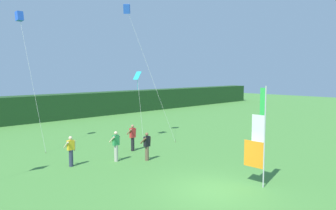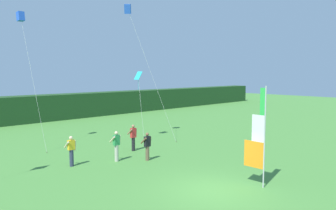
{
  "view_description": "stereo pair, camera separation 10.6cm",
  "coord_description": "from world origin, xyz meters",
  "px_view_note": "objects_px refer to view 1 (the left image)",
  "views": [
    {
      "loc": [
        -10.86,
        -8.33,
        5.03
      ],
      "look_at": [
        -0.32,
        2.38,
        3.54
      ],
      "focal_mm": 34.88,
      "sensor_mm": 36.0,
      "label": 1
    },
    {
      "loc": [
        -10.79,
        -8.41,
        5.03
      ],
      "look_at": [
        -0.32,
        2.38,
        3.54
      ],
      "focal_mm": 34.88,
      "sensor_mm": 36.0,
      "label": 2
    }
  ],
  "objects_px": {
    "banner_flag": "(258,139)",
    "person_mid_field": "(71,150)",
    "person_near_banner": "(147,146)",
    "kite_blue_box_0": "(127,10)",
    "kite_cyan_diamond_2": "(138,79)",
    "person_far_right": "(116,145)",
    "person_far_left": "(133,137)",
    "kite_blue_box_1": "(20,17)"
  },
  "relations": [
    {
      "from": "person_far_right",
      "to": "person_near_banner",
      "type": "bearing_deg",
      "value": -37.67
    },
    {
      "from": "banner_flag",
      "to": "kite_cyan_diamond_2",
      "type": "bearing_deg",
      "value": 77.19
    },
    {
      "from": "kite_blue_box_0",
      "to": "kite_cyan_diamond_2",
      "type": "xyz_separation_m",
      "value": [
        0.77,
        -0.17,
        -4.97
      ]
    },
    {
      "from": "banner_flag",
      "to": "kite_blue_box_0",
      "type": "height_order",
      "value": "kite_blue_box_0"
    },
    {
      "from": "person_near_banner",
      "to": "person_mid_field",
      "type": "height_order",
      "value": "person_mid_field"
    },
    {
      "from": "banner_flag",
      "to": "person_far_right",
      "type": "bearing_deg",
      "value": 105.3
    },
    {
      "from": "person_far_right",
      "to": "kite_blue_box_1",
      "type": "bearing_deg",
      "value": 107.99
    },
    {
      "from": "kite_blue_box_0",
      "to": "person_far_left",
      "type": "bearing_deg",
      "value": -122.97
    },
    {
      "from": "person_near_banner",
      "to": "person_far_right",
      "type": "bearing_deg",
      "value": 142.33
    },
    {
      "from": "kite_blue_box_1",
      "to": "banner_flag",
      "type": "bearing_deg",
      "value": -73.4
    },
    {
      "from": "person_mid_field",
      "to": "kite_blue_box_1",
      "type": "relative_size",
      "value": 0.18
    },
    {
      "from": "kite_blue_box_1",
      "to": "person_mid_field",
      "type": "bearing_deg",
      "value": -89.86
    },
    {
      "from": "person_far_right",
      "to": "kite_blue_box_1",
      "type": "height_order",
      "value": "kite_blue_box_1"
    },
    {
      "from": "person_mid_field",
      "to": "person_far_right",
      "type": "height_order",
      "value": "person_far_right"
    },
    {
      "from": "person_mid_field",
      "to": "kite_cyan_diamond_2",
      "type": "bearing_deg",
      "value": 22.74
    },
    {
      "from": "banner_flag",
      "to": "kite_blue_box_0",
      "type": "bearing_deg",
      "value": 80.99
    },
    {
      "from": "person_mid_field",
      "to": "person_far_left",
      "type": "height_order",
      "value": "person_far_left"
    },
    {
      "from": "banner_flag",
      "to": "person_far_right",
      "type": "height_order",
      "value": "banner_flag"
    },
    {
      "from": "person_mid_field",
      "to": "kite_blue_box_1",
      "type": "height_order",
      "value": "kite_blue_box_1"
    },
    {
      "from": "person_near_banner",
      "to": "banner_flag",
      "type": "bearing_deg",
      "value": -83.76
    },
    {
      "from": "banner_flag",
      "to": "person_far_left",
      "type": "xyz_separation_m",
      "value": [
        0.13,
        9.07,
        -1.23
      ]
    },
    {
      "from": "person_far_left",
      "to": "kite_blue_box_0",
      "type": "bearing_deg",
      "value": 57.03
    },
    {
      "from": "person_far_right",
      "to": "kite_cyan_diamond_2",
      "type": "relative_size",
      "value": 0.34
    },
    {
      "from": "person_near_banner",
      "to": "person_far_left",
      "type": "distance_m",
      "value": 2.54
    },
    {
      "from": "person_far_left",
      "to": "person_mid_field",
      "type": "bearing_deg",
      "value": -174.33
    },
    {
      "from": "person_mid_field",
      "to": "person_far_right",
      "type": "bearing_deg",
      "value": -20.53
    },
    {
      "from": "person_near_banner",
      "to": "kite_blue_box_1",
      "type": "distance_m",
      "value": 11.94
    },
    {
      "from": "kite_blue_box_0",
      "to": "kite_cyan_diamond_2",
      "type": "bearing_deg",
      "value": -12.28
    },
    {
      "from": "person_near_banner",
      "to": "person_mid_field",
      "type": "distance_m",
      "value": 4.19
    },
    {
      "from": "person_mid_field",
      "to": "kite_cyan_diamond_2",
      "type": "xyz_separation_m",
      "value": [
        7.07,
        2.97,
        3.66
      ]
    },
    {
      "from": "person_far_right",
      "to": "person_mid_field",
      "type": "bearing_deg",
      "value": 159.47
    },
    {
      "from": "person_near_banner",
      "to": "kite_cyan_diamond_2",
      "type": "distance_m",
      "value": 6.99
    },
    {
      "from": "banner_flag",
      "to": "kite_cyan_diamond_2",
      "type": "height_order",
      "value": "kite_cyan_diamond_2"
    },
    {
      "from": "person_near_banner",
      "to": "person_far_left",
      "type": "bearing_deg",
      "value": 70.37
    },
    {
      "from": "person_far_left",
      "to": "kite_blue_box_1",
      "type": "height_order",
      "value": "kite_blue_box_1"
    },
    {
      "from": "person_far_right",
      "to": "kite_blue_box_1",
      "type": "relative_size",
      "value": 0.19
    },
    {
      "from": "kite_blue_box_0",
      "to": "kite_blue_box_1",
      "type": "xyz_separation_m",
      "value": [
        -6.32,
        3.2,
        -0.88
      ]
    },
    {
      "from": "banner_flag",
      "to": "person_mid_field",
      "type": "bearing_deg",
      "value": 117.27
    },
    {
      "from": "person_mid_field",
      "to": "kite_cyan_diamond_2",
      "type": "relative_size",
      "value": 0.32
    },
    {
      "from": "kite_blue_box_1",
      "to": "person_far_right",
      "type": "bearing_deg",
      "value": -72.01
    },
    {
      "from": "person_mid_field",
      "to": "person_far_right",
      "type": "distance_m",
      "value": 2.48
    },
    {
      "from": "kite_blue_box_1",
      "to": "kite_blue_box_0",
      "type": "bearing_deg",
      "value": -26.84
    }
  ]
}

